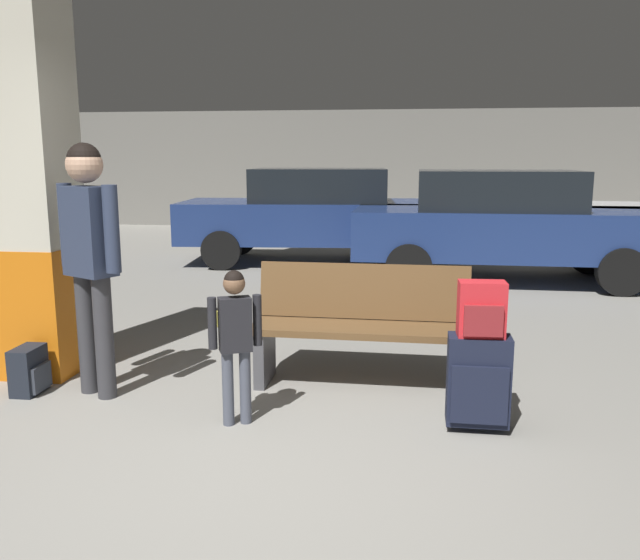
% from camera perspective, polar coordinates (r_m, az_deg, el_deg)
% --- Properties ---
extents(ground_plane, '(18.00, 18.00, 0.10)m').
position_cam_1_polar(ground_plane, '(7.32, 0.83, -3.03)').
color(ground_plane, gray).
extents(garage_back_wall, '(18.00, 0.12, 2.80)m').
position_cam_1_polar(garage_back_wall, '(15.95, 4.67, 9.57)').
color(garage_back_wall, slate).
rests_on(garage_back_wall, ground_plane).
extents(structural_pillar, '(0.57, 0.57, 3.19)m').
position_cam_1_polar(structural_pillar, '(5.46, -23.96, 8.76)').
color(structural_pillar, orange).
rests_on(structural_pillar, ground_plane).
extents(bench, '(1.61, 0.56, 0.89)m').
position_cam_1_polar(bench, '(4.88, 3.60, -4.07)').
color(bench, brown).
rests_on(bench, ground_plane).
extents(suitcase, '(0.38, 0.23, 0.60)m').
position_cam_1_polar(suitcase, '(4.20, 13.63, -8.54)').
color(suitcase, '#191E33').
rests_on(suitcase, ground_plane).
extents(backpack_bright, '(0.29, 0.20, 0.34)m').
position_cam_1_polar(backpack_bright, '(4.07, 13.91, -2.54)').
color(backpack_bright, red).
rests_on(backpack_bright, suitcase).
extents(child, '(0.31, 0.19, 1.00)m').
position_cam_1_polar(child, '(4.12, -7.42, -4.41)').
color(child, '#4C5160').
rests_on(child, ground_plane).
extents(adult, '(0.55, 0.35, 1.78)m').
position_cam_1_polar(adult, '(4.79, -19.47, 3.06)').
color(adult, '#38383D').
rests_on(adult, ground_plane).
extents(backpack_dark_floor, '(0.19, 0.28, 0.34)m').
position_cam_1_polar(backpack_dark_floor, '(5.19, -24.00, -7.23)').
color(backpack_dark_floor, '#1E232D').
rests_on(backpack_dark_floor, ground_plane).
extents(parked_car_far, '(4.23, 2.06, 1.51)m').
position_cam_1_polar(parked_car_far, '(10.60, -0.67, 5.88)').
color(parked_car_far, navy).
rests_on(parked_car_far, ground_plane).
extents(parked_car_near, '(4.12, 1.84, 1.51)m').
position_cam_1_polar(parked_car_near, '(9.29, 15.71, 4.83)').
color(parked_car_near, navy).
rests_on(parked_car_near, ground_plane).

